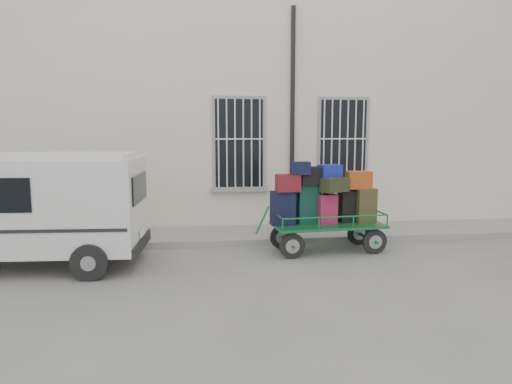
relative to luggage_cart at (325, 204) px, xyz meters
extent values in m
plane|color=slate|center=(-1.23, -0.77, -1.02)|extent=(80.00, 80.00, 0.00)
cube|color=beige|center=(-1.23, 4.73, 1.98)|extent=(24.00, 5.00, 6.00)
cylinder|color=black|center=(-0.28, 2.15, 1.78)|extent=(0.11, 0.11, 5.60)
cube|color=black|center=(-1.63, 2.21, 1.23)|extent=(1.20, 0.08, 2.20)
cube|color=gray|center=(-1.63, 2.19, 0.07)|extent=(1.45, 0.22, 0.12)
cube|color=black|center=(1.07, 2.21, 1.23)|extent=(1.20, 0.08, 2.20)
cube|color=gray|center=(1.07, 2.19, 0.07)|extent=(1.45, 0.22, 0.12)
cube|color=gray|center=(-1.23, 1.43, -0.95)|extent=(24.00, 1.70, 0.15)
cylinder|color=black|center=(-0.80, -0.51, -0.76)|extent=(0.53, 0.11, 0.53)
cylinder|color=gray|center=(-0.80, -0.51, -0.76)|extent=(0.30, 0.12, 0.29)
cylinder|color=black|center=(-0.86, 0.29, -0.76)|extent=(0.53, 0.11, 0.53)
cylinder|color=gray|center=(-0.86, 0.29, -0.76)|extent=(0.30, 0.12, 0.29)
cylinder|color=black|center=(0.99, -0.36, -0.76)|extent=(0.53, 0.11, 0.53)
cylinder|color=gray|center=(0.99, -0.36, -0.76)|extent=(0.30, 0.12, 0.29)
cylinder|color=black|center=(0.92, 0.44, -0.76)|extent=(0.53, 0.11, 0.53)
cylinder|color=gray|center=(0.92, 0.44, -0.76)|extent=(0.30, 0.12, 0.29)
cube|color=#16632E|center=(0.06, -0.03, -0.44)|extent=(2.40, 1.24, 0.05)
cylinder|color=#16632E|center=(-1.36, -0.15, -0.28)|extent=(0.31, 0.07, 0.59)
cube|color=black|center=(-0.91, -0.03, -0.06)|extent=(0.52, 0.30, 0.71)
cube|color=black|center=(-0.91, -0.03, 0.31)|extent=(0.21, 0.15, 0.03)
cube|color=#0E322F|center=(-0.34, 0.05, 0.00)|extent=(0.53, 0.32, 0.84)
cube|color=black|center=(-0.34, 0.05, 0.44)|extent=(0.21, 0.14, 0.03)
cube|color=#921A4E|center=(0.04, -0.02, -0.10)|extent=(0.44, 0.32, 0.63)
cube|color=black|center=(0.04, -0.02, 0.22)|extent=(0.17, 0.13, 0.03)
cube|color=black|center=(0.57, 0.10, -0.07)|extent=(0.48, 0.34, 0.69)
cube|color=black|center=(0.57, 0.10, 0.29)|extent=(0.19, 0.15, 0.03)
cube|color=#332F19|center=(0.91, 0.04, -0.05)|extent=(0.47, 0.34, 0.73)
cube|color=black|center=(0.91, 0.04, 0.33)|extent=(0.18, 0.15, 0.03)
cube|color=#571311|center=(-0.81, -0.06, 0.47)|extent=(0.50, 0.34, 0.35)
cube|color=black|center=(-0.26, 0.03, 0.61)|extent=(0.66, 0.44, 0.37)
cube|color=black|center=(0.18, -0.09, 0.42)|extent=(0.66, 0.56, 0.30)
cube|color=#98371B|center=(0.76, 0.08, 0.50)|extent=(0.52, 0.34, 0.37)
cube|color=black|center=(-0.56, -0.09, 0.78)|extent=(0.41, 0.33, 0.26)
cube|color=navy|center=(0.11, 0.03, 0.70)|extent=(0.53, 0.41, 0.26)
cube|color=silver|center=(-5.85, -0.43, 0.19)|extent=(4.26, 2.03, 1.70)
cube|color=silver|center=(-5.85, -0.43, 1.08)|extent=(4.06, 1.88, 0.09)
cube|color=black|center=(-3.76, -0.55, 0.47)|extent=(0.11, 1.32, 0.52)
cube|color=black|center=(-3.77, -0.55, -0.62)|extent=(0.19, 1.75, 0.21)
cube|color=white|center=(-3.73, -0.55, -0.40)|extent=(0.05, 0.40, 0.11)
cylinder|color=black|center=(-4.53, -1.38, -0.70)|extent=(0.65, 0.24, 0.64)
cylinder|color=black|center=(-4.43, 0.36, -0.70)|extent=(0.65, 0.24, 0.64)
camera|label=1|loc=(-2.62, -9.29, 1.53)|focal=32.00mm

